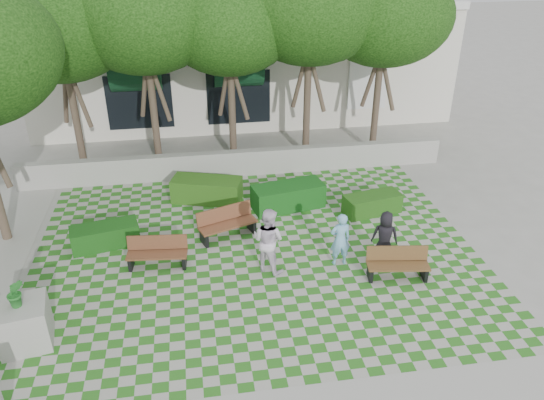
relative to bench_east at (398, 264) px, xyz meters
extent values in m
plane|color=gray|center=(-3.40, 0.56, -0.40)|extent=(90.00, 90.00, 0.00)
plane|color=#2B721E|center=(-3.40, 1.56, -0.39)|extent=(12.00, 12.00, 0.00)
cube|color=#9E9B93|center=(-3.40, 6.76, 0.05)|extent=(15.00, 0.36, 0.90)
cube|color=brown|center=(-0.01, -0.06, 0.00)|extent=(1.62, 0.70, 0.05)
cube|color=brown|center=(0.02, 0.16, 0.23)|extent=(1.56, 0.33, 0.39)
cube|color=black|center=(-0.70, 0.04, -0.20)|extent=(0.15, 0.44, 0.38)
cube|color=black|center=(0.68, -0.16, -0.20)|extent=(0.15, 0.44, 0.38)
cube|color=brown|center=(-4.10, 2.58, 0.03)|extent=(1.76, 1.07, 0.06)
cube|color=brown|center=(-4.18, 2.81, 0.28)|extent=(1.62, 0.69, 0.42)
cube|color=black|center=(-4.80, 2.32, -0.19)|extent=(0.25, 0.47, 0.41)
cube|color=black|center=(-3.39, 2.84, -0.19)|extent=(0.25, 0.47, 0.41)
cube|color=brown|center=(-6.06, 1.42, 0.00)|extent=(1.61, 0.63, 0.05)
cube|color=brown|center=(-6.03, 1.65, 0.23)|extent=(1.57, 0.27, 0.39)
cube|color=black|center=(-6.75, 1.49, -0.20)|extent=(0.13, 0.44, 0.38)
cube|color=black|center=(-5.36, 1.35, -0.20)|extent=(0.13, 0.44, 0.38)
cube|color=#1D4A13|center=(0.45, 3.32, -0.09)|extent=(1.87, 1.03, 0.62)
cube|color=#134716|center=(-2.07, 4.07, 0.00)|extent=(2.37, 1.31, 0.78)
cube|color=#245115|center=(-4.58, 4.94, -0.01)|extent=(2.37, 1.50, 0.77)
cube|color=#134512|center=(-7.53, 2.70, -0.08)|extent=(1.94, 1.09, 0.64)
cube|color=#9E9B93|center=(-8.76, -1.01, 0.11)|extent=(1.17, 1.17, 1.02)
imported|color=#257628|center=(-8.76, -1.01, 0.96)|extent=(0.41, 0.36, 0.67)
imported|color=#7BBAE0|center=(-1.30, 0.81, 0.36)|extent=(0.57, 0.39, 1.52)
imported|color=black|center=(-0.07, 0.83, 0.32)|extent=(0.81, 0.66, 1.43)
imported|color=silver|center=(-3.20, 0.87, 0.50)|extent=(1.10, 1.07, 1.79)
cylinder|color=#47382B|center=(-8.90, 8.16, 1.42)|extent=(0.26, 0.26, 3.64)
ellipsoid|color=#1E4C11|center=(-8.90, 8.16, 4.67)|extent=(4.80, 4.80, 3.60)
cylinder|color=#47382B|center=(-6.20, 8.16, 1.51)|extent=(0.26, 0.26, 3.81)
ellipsoid|color=#1E4C11|center=(-6.20, 8.16, 4.91)|extent=(5.00, 5.00, 3.75)
cylinder|color=#47382B|center=(-3.40, 8.16, 1.40)|extent=(0.26, 0.26, 3.58)
ellipsoid|color=#1E4C11|center=(-3.40, 8.16, 4.60)|extent=(4.60, 4.60, 3.45)
cylinder|color=#47382B|center=(-0.60, 8.16, 1.56)|extent=(0.26, 0.26, 3.92)
ellipsoid|color=#1E4C11|center=(-0.60, 8.16, 5.06)|extent=(5.20, 5.20, 3.90)
cylinder|color=#47382B|center=(2.10, 8.16, 1.45)|extent=(0.26, 0.26, 3.70)
ellipsoid|color=#1E4C11|center=(2.10, 8.16, 4.75)|extent=(4.80, 4.80, 3.60)
cube|color=silver|center=(-2.40, 14.76, 2.10)|extent=(18.00, 8.00, 5.00)
cube|color=white|center=(-2.40, 10.76, 4.60)|extent=(18.00, 0.30, 0.30)
cube|color=black|center=(2.60, 10.74, 1.80)|extent=(1.40, 0.10, 2.40)
cylinder|color=#0F3A1E|center=(-6.90, 10.74, 2.60)|extent=(3.00, 1.80, 1.80)
cube|color=black|center=(-6.90, 10.74, 1.20)|extent=(2.60, 0.08, 2.20)
cylinder|color=#0F3A1E|center=(-2.90, 10.74, 2.60)|extent=(3.00, 1.80, 1.80)
cube|color=black|center=(-2.90, 10.74, 1.20)|extent=(2.60, 0.08, 2.20)
camera|label=1|loc=(-4.91, -10.44, 7.81)|focal=35.00mm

